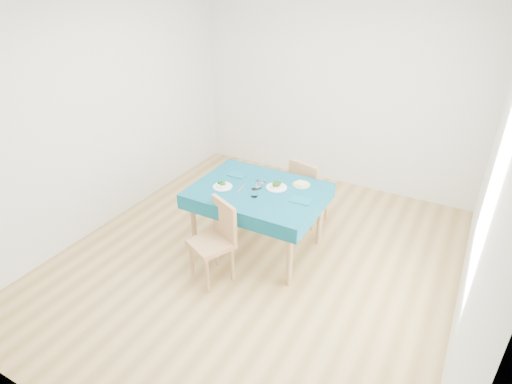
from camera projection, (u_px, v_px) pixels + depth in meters
The scene contains 16 objects.
room_shell at pixel (256, 146), 4.03m from camera, with size 4.02×4.52×2.73m.
table at pixel (258, 219), 4.70m from camera, with size 1.36×1.03×0.76m, color #074155.
chair_near at pixel (211, 240), 4.19m from camera, with size 0.38×0.41×0.94m, color #977047.
chair_far at pixel (311, 186), 5.15m from camera, with size 0.39×0.43×0.98m, color #977047.
bowl_near at pixel (223, 185), 4.54m from camera, with size 0.21×0.21×0.06m, color white, non-canonical shape.
bowl_far at pixel (277, 185), 4.52m from camera, with size 0.22×0.22×0.07m, color white, non-canonical shape.
fork_near at pixel (222, 185), 4.60m from camera, with size 0.02×0.16×0.00m, color silver.
knife_near at pixel (241, 188), 4.53m from camera, with size 0.02×0.21×0.00m, color silver.
fork_far at pixel (261, 184), 4.60m from camera, with size 0.02×0.18×0.00m, color silver.
knife_far at pixel (294, 199), 4.32m from camera, with size 0.02×0.21×0.00m, color silver.
napkin_near at pixel (237, 175), 4.80m from camera, with size 0.19×0.13×0.01m, color #0B495E.
napkin_far at pixel (301, 200), 4.29m from camera, with size 0.21×0.15×0.01m, color #0B495E.
tumbler_center at pixel (259, 184), 4.51m from camera, with size 0.07×0.07×0.09m, color white.
tumbler_side at pixel (254, 193), 4.36m from camera, with size 0.07×0.07×0.08m, color white.
side_plate at pixel (301, 185), 4.60m from camera, with size 0.19×0.19×0.01m, color #92C35F.
bread_slice at pixel (301, 183), 4.59m from camera, with size 0.11×0.11×0.02m, color beige.
Camera 1 is at (1.80, -3.28, 2.90)m, focal length 30.00 mm.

